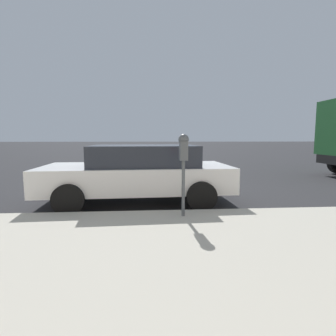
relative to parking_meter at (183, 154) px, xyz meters
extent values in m
plane|color=#2B2B2D|center=(2.58, 0.51, -1.26)|extent=(220.00, 220.00, 0.00)
cube|color=#B7B2A3|center=(-2.47, 0.51, -1.19)|extent=(5.72, 56.00, 0.13)
cylinder|color=#4C5156|center=(0.00, 0.00, -0.62)|extent=(0.06, 0.06, 1.01)
cube|color=#4C5156|center=(0.00, 0.00, 0.05)|extent=(0.20, 0.14, 0.34)
sphere|color=#4C5156|center=(0.00, 0.00, 0.26)|extent=(0.19, 0.19, 0.19)
cube|color=#B21919|center=(0.11, 0.00, 0.01)|extent=(0.01, 0.11, 0.12)
cube|color=black|center=(0.11, 0.00, 0.13)|extent=(0.01, 0.10, 0.08)
cube|color=silver|center=(1.61, 0.91, -0.65)|extent=(2.09, 4.42, 0.57)
cube|color=#232833|center=(1.62, 0.73, -0.13)|extent=(1.79, 2.50, 0.47)
cylinder|color=black|center=(0.60, 2.22, -0.94)|extent=(0.24, 0.65, 0.64)
cylinder|color=black|center=(2.53, 2.29, -0.94)|extent=(0.24, 0.65, 0.64)
cylinder|color=black|center=(0.69, -0.48, -0.94)|extent=(0.24, 0.65, 0.64)
cylinder|color=black|center=(2.63, -0.41, -0.94)|extent=(0.24, 0.65, 0.64)
camera|label=1|loc=(-4.63, 0.62, 0.28)|focal=28.00mm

